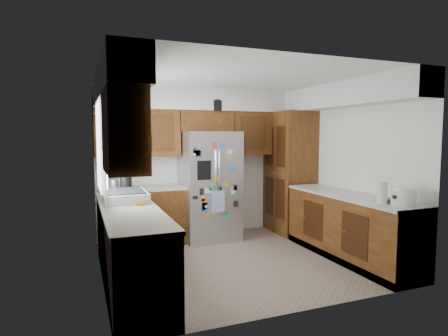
{
  "coord_description": "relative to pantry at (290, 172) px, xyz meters",
  "views": [
    {
      "loc": [
        -2.02,
        -4.64,
        1.74
      ],
      "look_at": [
        -0.08,
        0.35,
        1.27
      ],
      "focal_mm": 30.0,
      "sensor_mm": 36.0,
      "label": 1
    }
  ],
  "objects": [
    {
      "name": "floor",
      "position": [
        -1.5,
        -1.15,
        -1.07
      ],
      "size": [
        3.6,
        3.6,
        0.0
      ],
      "primitive_type": "plane",
      "color": "gray",
      "rests_on": "ground"
    },
    {
      "name": "room_shell",
      "position": [
        -1.61,
        -0.79,
        0.75
      ],
      "size": [
        3.64,
        3.24,
        2.52
      ],
      "color": "white",
      "rests_on": "ground"
    },
    {
      "name": "left_counter_run",
      "position": [
        -2.86,
        -1.12,
        -0.65
      ],
      "size": [
        1.36,
        3.2,
        0.92
      ],
      "color": "#45200D",
      "rests_on": "ground"
    },
    {
      "name": "right_counter_run",
      "position": [
        0.0,
        -1.62,
        -0.65
      ],
      "size": [
        0.63,
        2.25,
        0.92
      ],
      "color": "#45200D",
      "rests_on": "ground"
    },
    {
      "name": "pantry",
      "position": [
        0.0,
        0.0,
        0.0
      ],
      "size": [
        0.6,
        0.9,
        2.15
      ],
      "primitive_type": "cube",
      "color": "#45200D",
      "rests_on": "ground"
    },
    {
      "name": "fridge",
      "position": [
        -1.5,
        0.05,
        -0.17
      ],
      "size": [
        0.9,
        0.79,
        1.8
      ],
      "color": "#9D9DA2",
      "rests_on": "ground"
    },
    {
      "name": "bridge_cabinet",
      "position": [
        -1.5,
        0.28,
        0.9
      ],
      "size": [
        0.96,
        0.34,
        0.35
      ],
      "primitive_type": "cube",
      "color": "#45200D",
      "rests_on": "fridge"
    },
    {
      "name": "fridge_top_items",
      "position": [
        -1.59,
        0.21,
        1.2
      ],
      "size": [
        0.81,
        0.31,
        0.27
      ],
      "color": "blue",
      "rests_on": "bridge_cabinet"
    },
    {
      "name": "sink_assembly",
      "position": [
        -3.0,
        -1.05,
        -0.09
      ],
      "size": [
        0.52,
        0.75,
        0.37
      ],
      "color": "white",
      "rests_on": "left_counter_run"
    },
    {
      "name": "left_counter_clutter",
      "position": [
        -2.96,
        -0.31,
        -0.02
      ],
      "size": [
        0.39,
        0.92,
        0.38
      ],
      "color": "black",
      "rests_on": "left_counter_run"
    },
    {
      "name": "rice_cooker",
      "position": [
        -0.0,
        -2.53,
        -0.03
      ],
      "size": [
        0.28,
        0.27,
        0.24
      ],
      "color": "white",
      "rests_on": "right_counter_run"
    },
    {
      "name": "paper_towel",
      "position": [
        -0.14,
        -2.34,
        -0.02
      ],
      "size": [
        0.12,
        0.12,
        0.27
      ],
      "primitive_type": "cylinder",
      "color": "white",
      "rests_on": "right_counter_run"
    }
  ]
}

